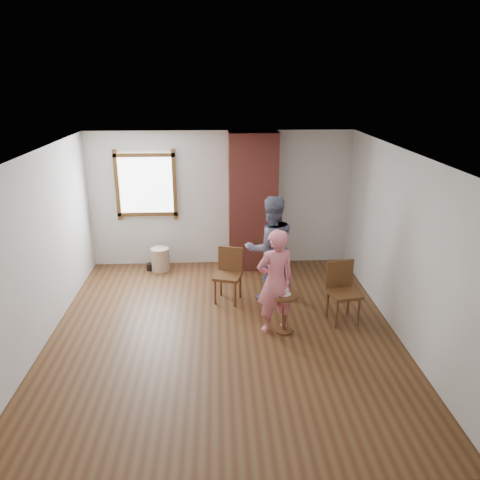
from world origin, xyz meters
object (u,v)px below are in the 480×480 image
dining_chair_right (342,288)px  man (271,249)px  side_table (284,306)px  person_pink (275,282)px  dining_chair_left (229,272)px  stoneware_crock (160,259)px

dining_chair_right → man: 1.33m
dining_chair_right → side_table: bearing=-171.2°
side_table → person_pink: 0.40m
dining_chair_left → person_pink: 1.26m
man → person_pink: bearing=75.2°
stoneware_crock → dining_chair_left: size_ratio=0.50×
side_table → man: bearing=94.2°
man → person_pink: size_ratio=1.13×
dining_chair_right → man: (-1.00, 0.79, 0.36)m
dining_chair_left → dining_chair_right: (1.68, -0.77, 0.02)m
side_table → person_pink: person_pink is taller
man → person_pink: (-0.05, -1.07, -0.10)m
stoneware_crock → man: 2.44m
person_pink → dining_chair_right: bearing=178.8°
side_table → man: (-0.08, 1.11, 0.48)m
man → dining_chair_right: bearing=129.6°
stoneware_crock → dining_chair_right: bearing=-34.9°
stoneware_crock → dining_chair_left: (1.28, -1.30, 0.28)m
man → stoneware_crock: bearing=-45.1°
side_table → person_pink: size_ratio=0.38×
person_pink → dining_chair_left: bearing=-75.0°
dining_chair_left → dining_chair_right: 1.85m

